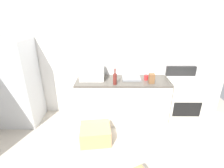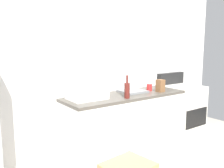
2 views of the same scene
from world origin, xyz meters
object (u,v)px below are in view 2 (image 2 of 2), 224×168
object	(u,v)px
stove_oven	(181,111)
wine_bottle	(127,90)
knife_block	(160,86)
coffee_mug	(149,87)
microwave	(87,89)

from	to	relation	value
stove_oven	wine_bottle	bearing A→B (deg)	-171.12
knife_block	wine_bottle	bearing A→B (deg)	-174.78
coffee_mug	microwave	bearing A→B (deg)	177.70
microwave	coffee_mug	world-z (taller)	microwave
stove_oven	coffee_mug	world-z (taller)	stove_oven
coffee_mug	stove_oven	bearing A→B (deg)	-0.34
microwave	knife_block	bearing A→B (deg)	-10.02
microwave	wine_bottle	distance (m)	0.51
wine_bottle	coffee_mug	size ratio (longest dim) A/B	3.00
microwave	wine_bottle	size ratio (longest dim) A/B	1.53
stove_oven	wine_bottle	world-z (taller)	wine_bottle
coffee_mug	knife_block	world-z (taller)	knife_block
wine_bottle	knife_block	bearing A→B (deg)	5.22
stove_oven	wine_bottle	size ratio (longest dim) A/B	3.67
microwave	stove_oven	bearing A→B (deg)	-1.48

